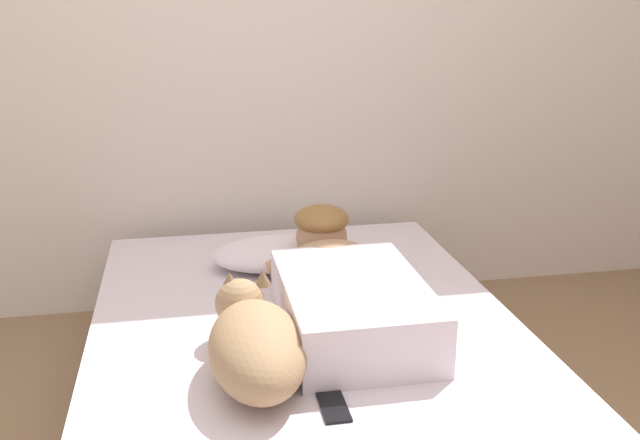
# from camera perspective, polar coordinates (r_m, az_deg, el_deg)

# --- Properties ---
(back_wall) EXTENTS (4.35, 0.12, 2.50)m
(back_wall) POSITION_cam_1_polar(r_m,az_deg,el_deg) (3.19, -5.24, 15.21)
(back_wall) COLOR silver
(back_wall) RESTS_ON ground
(bed) EXTENTS (1.40, 1.98, 0.37)m
(bed) POSITION_cam_1_polar(r_m,az_deg,el_deg) (2.39, -1.03, -12.38)
(bed) COLOR gray
(bed) RESTS_ON ground
(pillow) EXTENTS (0.52, 0.32, 0.11)m
(pillow) POSITION_cam_1_polar(r_m,az_deg,el_deg) (2.75, -3.20, -2.66)
(pillow) COLOR silver
(pillow) RESTS_ON bed
(person_lying) EXTENTS (0.43, 0.92, 0.27)m
(person_lying) POSITION_cam_1_polar(r_m,az_deg,el_deg) (2.32, 1.84, -5.26)
(person_lying) COLOR silver
(person_lying) RESTS_ON bed
(dog) EXTENTS (0.26, 0.57, 0.21)m
(dog) POSITION_cam_1_polar(r_m,az_deg,el_deg) (1.97, -5.23, -9.69)
(dog) COLOR #9E7A56
(dog) RESTS_ON bed
(coffee_cup) EXTENTS (0.12, 0.09, 0.07)m
(coffee_cup) POSITION_cam_1_polar(r_m,az_deg,el_deg) (2.72, -0.08, -3.24)
(coffee_cup) COLOR white
(coffee_cup) RESTS_ON bed
(cell_phone) EXTENTS (0.07, 0.14, 0.01)m
(cell_phone) POSITION_cam_1_polar(r_m,az_deg,el_deg) (1.88, 1.09, -14.69)
(cell_phone) COLOR black
(cell_phone) RESTS_ON bed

